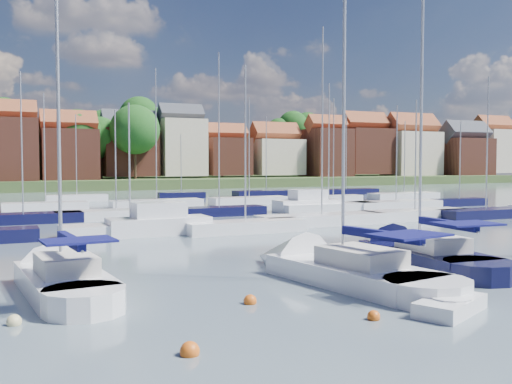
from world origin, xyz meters
name	(u,v)px	position (x,y,z in m)	size (l,w,h in m)	color
ground	(159,210)	(0.00, 40.00, 0.00)	(260.00, 260.00, 0.00)	#4E606B
sailboat_left	(58,279)	(-13.38, 5.26, 0.36)	(3.70, 10.72, 14.34)	white
sailboat_centre	(327,269)	(-2.54, 2.51, 0.35)	(5.21, 12.54, 16.51)	white
sailboat_navy	(408,254)	(3.41, 4.31, 0.35)	(4.09, 11.94, 16.23)	black
tender	(450,306)	(-1.92, -4.27, 0.25)	(3.32, 2.52, 0.65)	white
buoy_b	(190,355)	(-11.08, -4.59, 0.00)	(0.53, 0.53, 0.53)	#D85914
buoy_c	(250,304)	(-7.45, -0.32, 0.00)	(0.47, 0.47, 0.47)	#D85914
buoy_d	(451,301)	(-0.68, -2.99, 0.00)	(0.43, 0.43, 0.43)	beige
buoy_e	(341,257)	(1.09, 6.89, 0.00)	(0.41, 0.41, 0.41)	#D85914
buoy_g	(374,320)	(-4.71, -3.85, 0.00)	(0.42, 0.42, 0.42)	#D85914
buoy_h	(14,325)	(-15.16, 0.30, 0.00)	(0.46, 0.46, 0.46)	beige
marina_field	(190,209)	(1.91, 35.15, 0.43)	(79.62, 41.41, 15.93)	white
far_shore_town	(72,164)	(2.23, 132.67, 4.61)	(212.46, 90.00, 22.27)	#44572B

